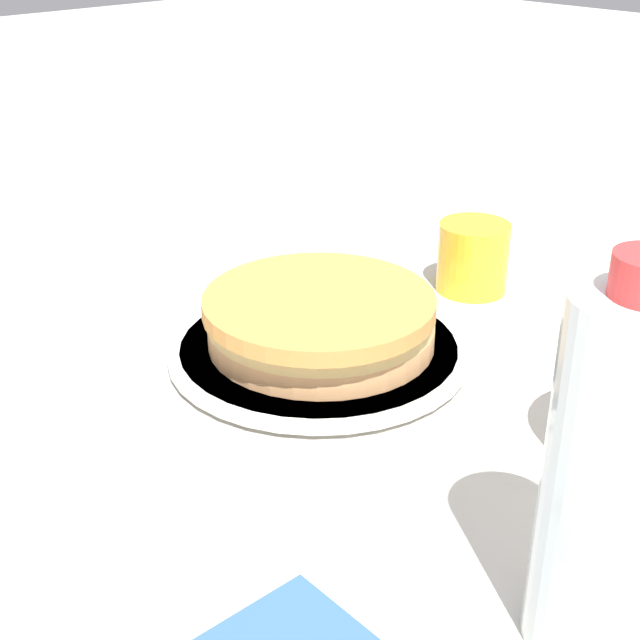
% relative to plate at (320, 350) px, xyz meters
% --- Properties ---
extents(ground_plane, '(4.00, 4.00, 0.00)m').
position_rel_plate_xyz_m(ground_plane, '(-0.02, -0.00, -0.01)').
color(ground_plane, '#BCB7AD').
extents(plate, '(0.23, 0.23, 0.01)m').
position_rel_plate_xyz_m(plate, '(0.00, 0.00, 0.00)').
color(plate, silver).
rests_on(plate, ground_plane).
extents(pancake_stack, '(0.18, 0.18, 0.05)m').
position_rel_plate_xyz_m(pancake_stack, '(0.00, -0.00, 0.03)').
color(pancake_stack, tan).
rests_on(pancake_stack, plate).
extents(juice_glass, '(0.06, 0.06, 0.06)m').
position_rel_plate_xyz_m(juice_glass, '(-0.19, -0.00, 0.02)').
color(juice_glass, yellow).
rests_on(juice_glass, ground_plane).
extents(water_bottle_near, '(0.06, 0.06, 0.20)m').
position_rel_plate_xyz_m(water_bottle_near, '(0.10, 0.29, 0.09)').
color(water_bottle_near, silver).
rests_on(water_bottle_near, ground_plane).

